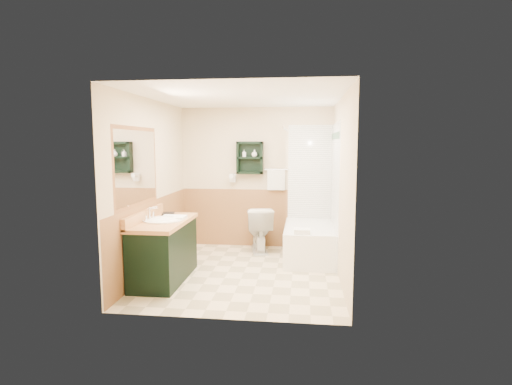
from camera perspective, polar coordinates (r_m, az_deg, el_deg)
The scene contains 25 objects.
floor at distance 5.68m, azimuth -1.75°, elevation -11.36°, with size 3.00×3.00×0.00m, color beige.
back_wall at distance 6.92m, azimuth 0.06°, elevation 2.12°, with size 2.60×0.04×2.40m, color #F7EBC1.
left_wall at distance 5.76m, azimuth -14.89°, elevation 0.91°, with size 0.04×3.00×2.40m, color #F7EBC1.
right_wall at distance 5.39m, azimuth 12.23°, elevation 0.58°, with size 0.04×3.00×2.40m, color #F7EBC1.
ceiling at distance 5.43m, azimuth -1.85°, elevation 13.69°, with size 2.60×3.00×0.04m, color white.
wainscot_left at distance 5.86m, azimuth -14.35°, elevation -5.91°, with size 2.98×2.98×1.00m, color #AF7C47, non-canonical shape.
wainscot_back at distance 6.98m, azimuth 0.03°, elevation -3.64°, with size 2.58×2.58×1.00m, color #AF7C47, non-canonical shape.
mirror_frame at distance 5.22m, azimuth -16.70°, elevation 3.54°, with size 1.30×1.30×1.00m, color #8F5E2F, non-canonical shape.
mirror_glass at distance 5.21m, azimuth -16.65°, elevation 3.54°, with size 1.20×1.20×0.90m, color white, non-canonical shape.
tile_right at distance 6.14m, azimuth 11.16°, elevation -0.04°, with size 1.50×1.50×2.10m, color white, non-canonical shape.
tile_back at distance 6.85m, azimuth 8.57°, elevation 0.73°, with size 0.95×0.95×2.10m, color white, non-canonical shape.
tile_accent at distance 6.10m, azimuth 11.26°, elevation 7.92°, with size 1.50×1.50×0.10m, color #154B29, non-canonical shape.
wall_shelf at distance 6.80m, azimuth -0.89°, elevation 4.99°, with size 0.45×0.15×0.55m, color black.
hair_dryer at distance 6.89m, azimuth -3.33°, elevation 2.09°, with size 0.10×0.24×0.18m, color silver, non-canonical shape.
towel_bar at distance 6.81m, azimuth 2.93°, elevation 3.30°, with size 0.40×0.06×0.40m, color silver, non-canonical shape.
curtain_rod at distance 6.09m, azimuth 4.24°, elevation 8.97°, with size 0.03×0.03×1.60m, color silver.
shower_curtain at distance 6.29m, azimuth 4.24°, elevation 1.16°, with size 1.05×1.05×1.70m, color beige, non-canonical shape.
vanity at distance 5.41m, azimuth -13.00°, elevation -8.06°, with size 0.59×1.25×0.80m, color black.
bathtub at distance 6.38m, azimuth 7.71°, elevation -6.92°, with size 0.78×1.50×0.52m, color white.
toilet at distance 6.69m, azimuth 0.42°, elevation -5.24°, with size 0.42×0.76×0.74m, color white.
counter_towel at distance 5.40m, azimuth -11.71°, elevation -3.52°, with size 0.31×0.25×0.04m, color silver.
vanity_book at distance 5.75m, azimuth -13.31°, elevation -1.98°, with size 0.17×0.02×0.23m, color black.
tub_towel at distance 5.71m, azimuth 6.61°, elevation -5.52°, with size 0.23×0.19×0.07m, color silver.
soap_bottle_a at distance 6.81m, azimuth -1.71°, elevation 5.34°, with size 0.05×0.12×0.05m, color white.
soap_bottle_b at distance 6.78m, azimuth -0.22°, elevation 5.51°, with size 0.10×0.12×0.10m, color white.
Camera 1 is at (0.80, -5.33, 1.78)m, focal length 28.00 mm.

